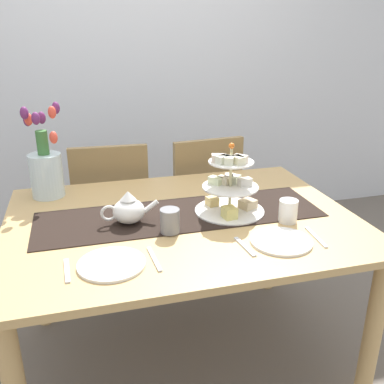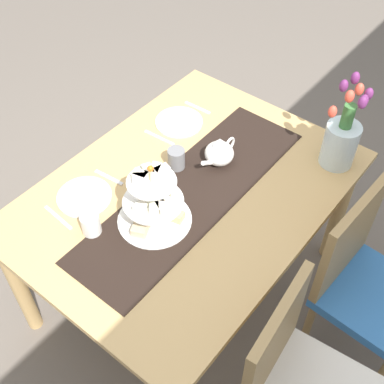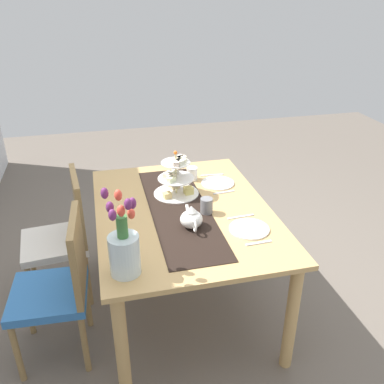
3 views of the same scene
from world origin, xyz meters
name	(u,v)px [view 3 (image 3 of 3)]	position (x,y,z in m)	size (l,w,h in m)	color
ground_plane	(184,302)	(0.00, 0.00, 0.00)	(8.00, 8.00, 0.00)	#6B6056
dining_table	(183,223)	(0.00, 0.00, 0.65)	(1.45, 1.07, 0.75)	tan
chair_left	(60,283)	(-0.24, 0.76, 0.50)	(0.44, 0.44, 0.91)	olive
chair_right	(64,232)	(0.31, 0.76, 0.50)	(0.46, 0.46, 0.91)	olive
table_runner	(179,209)	(0.00, 0.02, 0.75)	(1.21, 0.36, 0.00)	black
tiered_cake_stand	(176,179)	(0.21, 0.00, 0.86)	(0.30, 0.30, 0.30)	beige
teapot	(191,219)	(-0.22, 0.00, 0.81)	(0.24, 0.13, 0.14)	white
tulip_vase	(124,248)	(-0.55, 0.41, 0.89)	(0.17, 0.16, 0.43)	silver
dinner_plate_left	(249,229)	(-0.32, -0.32, 0.76)	(0.23, 0.23, 0.01)	white
fork_left	(259,243)	(-0.47, -0.32, 0.75)	(0.02, 0.15, 0.01)	silver
knife_left	(241,217)	(-0.18, -0.32, 0.75)	(0.01, 0.17, 0.01)	silver
dinner_plate_right	(218,183)	(0.30, -0.32, 0.76)	(0.23, 0.23, 0.01)	white
fork_right	(224,192)	(0.16, -0.32, 0.75)	(0.02, 0.15, 0.01)	silver
knife_right	(212,175)	(0.45, -0.32, 0.75)	(0.01, 0.17, 0.01)	silver
mug_grey	(207,206)	(-0.08, -0.13, 0.80)	(0.08, 0.08, 0.10)	slate
mug_white_text	(192,174)	(0.41, -0.16, 0.80)	(0.08, 0.08, 0.10)	white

